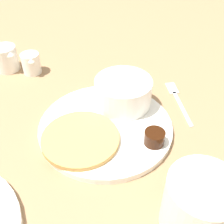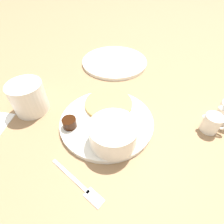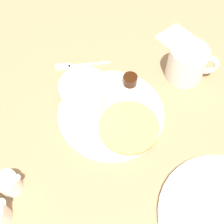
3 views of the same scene
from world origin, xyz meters
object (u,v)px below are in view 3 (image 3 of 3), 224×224
object	(u,v)px
fork	(76,65)
bowl	(84,92)
coffee_mug	(188,63)
creamer_pitcher_near	(9,184)
plate	(111,113)

from	to	relation	value
fork	bowl	bearing A→B (deg)	168.85
coffee_mug	fork	bearing A→B (deg)	57.54
bowl	fork	distance (m)	0.13
coffee_mug	bowl	bearing A→B (deg)	82.86
creamer_pitcher_near	fork	xyz separation A→B (m)	(0.25, -0.24, -0.02)
coffee_mug	creamer_pitcher_near	size ratio (longest dim) A/B	1.80
plate	creamer_pitcher_near	distance (m)	0.26
plate	creamer_pitcher_near	bearing A→B (deg)	105.41
bowl	coffee_mug	world-z (taller)	coffee_mug
bowl	creamer_pitcher_near	bearing A→B (deg)	120.85
bowl	creamer_pitcher_near	distance (m)	0.25
coffee_mug	fork	world-z (taller)	coffee_mug
creamer_pitcher_near	fork	distance (m)	0.34
plate	creamer_pitcher_near	size ratio (longest dim) A/B	3.90
coffee_mug	fork	size ratio (longest dim) A/B	0.81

